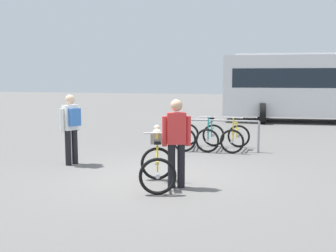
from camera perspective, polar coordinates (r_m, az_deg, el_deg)
name	(u,v)px	position (r m, az deg, el deg)	size (l,w,h in m)	color
ground_plane	(156,177)	(8.21, -1.68, -7.32)	(80.00, 80.00, 0.00)	#605E5B
bike_rack_rail	(214,128)	(11.00, 6.61, -0.29)	(2.51, 0.17, 0.88)	#99999E
racked_bike_blue	(186,136)	(11.33, 2.64, -1.42)	(0.79, 1.19, 0.98)	black
racked_bike_teal	(210,137)	(11.23, 6.16, -1.53)	(0.67, 1.11, 0.97)	black
racked_bike_yellow	(235,137)	(11.17, 9.73, -1.63)	(0.75, 1.14, 0.97)	black
featured_bicycle	(157,160)	(7.47, -1.56, -4.92)	(0.95, 1.25, 1.09)	black
person_with_featured_bike	(176,139)	(7.24, 1.22, -1.93)	(0.50, 0.30, 1.64)	black
pedestrian_with_backpack	(71,125)	(9.41, -13.80, 0.15)	(0.43, 0.48, 1.64)	black
bus_distant	(336,84)	(19.42, 23.13, 5.63)	(10.15, 3.87, 3.08)	silver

